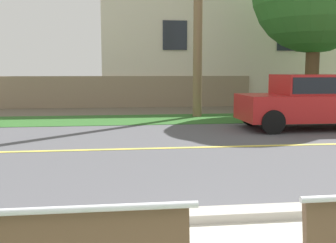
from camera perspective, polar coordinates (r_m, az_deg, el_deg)
name	(u,v)px	position (r m, az deg, el deg)	size (l,w,h in m)	color
ground_plane	(145,137)	(10.03, -3.23, -2.25)	(140.00, 140.00, 0.00)	#665B4C
curb_edge	(180,217)	(4.56, 1.78, -13.34)	(44.00, 0.30, 0.11)	#ADA89E
street_asphalt	(150,149)	(8.55, -2.54, -3.88)	(52.00, 8.00, 0.01)	#515156
road_centre_line	(150,148)	(8.55, -2.54, -3.85)	(48.00, 0.14, 0.01)	#E0CC4C
far_verge_grass	(138,119)	(13.58, -4.27, 0.29)	(48.00, 2.80, 0.02)	#2D6026
car_red_near	(316,99)	(12.16, 20.30, 3.04)	(4.30, 1.86, 1.54)	red
garden_wall	(107,92)	(18.21, -8.62, 4.19)	(13.00, 0.36, 1.40)	gray
house_across_street	(216,40)	(22.07, 6.80, 11.42)	(12.85, 6.91, 6.44)	beige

